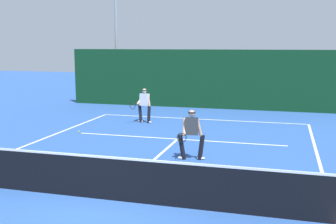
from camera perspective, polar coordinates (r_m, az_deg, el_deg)
ground_plane at (r=9.89m, az=-8.19°, el=-11.81°), size 80.00×80.00×0.00m
court_line_baseline_far at (r=19.96m, az=4.46°, el=-0.98°), size 9.84×0.10×0.01m
court_line_service at (r=15.74m, az=1.32°, el=-3.72°), size 8.02×0.10×0.01m
court_line_centre at (r=12.72m, az=-2.33°, el=-6.89°), size 0.10×6.40×0.01m
tennis_net at (r=9.71m, az=-8.26°, el=-8.90°), size 10.79×0.09×1.08m
player_near at (r=12.83m, az=3.23°, el=-2.85°), size 0.87×0.86×1.56m
player_far at (r=18.93m, az=-3.27°, el=1.09°), size 0.90×0.89×1.56m
tennis_ball at (r=13.14m, az=-17.23°, el=-6.64°), size 0.07×0.07×0.07m
tennis_ball_extra at (r=17.33m, az=-12.09°, el=-2.62°), size 0.07×0.07×0.07m
back_fence_windscreen at (r=23.18m, az=6.22°, el=4.48°), size 16.86×0.12×3.26m
light_pole at (r=26.39m, az=-7.12°, el=11.15°), size 0.55×0.44×7.22m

